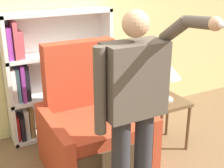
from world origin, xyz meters
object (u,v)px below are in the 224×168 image
object	(u,v)px
armchair	(92,131)
table_lamp	(168,72)
side_table	(165,109)
person_standing	(134,104)
bookcase	(51,76)

from	to	relation	value
armchair	table_lamp	xyz separation A→B (m)	(0.86, -0.07, 0.53)
table_lamp	armchair	bearing A→B (deg)	175.59
armchair	side_table	bearing A→B (deg)	-4.41
side_table	person_standing	bearing A→B (deg)	-141.19
bookcase	table_lamp	xyz separation A→B (m)	(1.02, -0.89, 0.16)
bookcase	person_standing	xyz separation A→B (m)	(0.18, -1.57, 0.23)
side_table	table_lamp	world-z (taller)	table_lamp
bookcase	armchair	world-z (taller)	bookcase
bookcase	side_table	xyz separation A→B (m)	(1.02, -0.89, -0.27)
bookcase	side_table	distance (m)	1.38
person_standing	bookcase	bearing A→B (deg)	96.59
armchair	side_table	distance (m)	0.87
armchair	table_lamp	distance (m)	1.01
armchair	bookcase	bearing A→B (deg)	100.49
person_standing	side_table	world-z (taller)	person_standing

